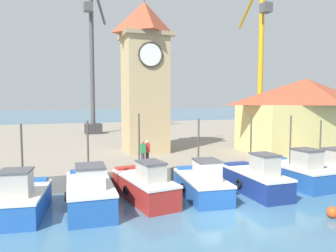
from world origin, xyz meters
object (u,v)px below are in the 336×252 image
Objects in this scene: fishing_boat_far_left at (20,200)px; dock_worker_near_tower at (147,152)px; clock_tower at (145,74)px; warehouse_right at (305,114)px; fishing_boat_center at (256,179)px; port_crane_near at (93,76)px; mooring_buoy at (332,212)px; fishing_boat_right_inner at (327,170)px; fishing_boat_left_inner at (144,186)px; fishing_boat_mid_right at (297,172)px; dock_worker_along_quay at (143,153)px; port_crane_far at (259,78)px; fishing_boat_mid_left at (202,184)px; fishing_boat_left_outer at (90,192)px.

dock_worker_near_tower is at bearing 30.74° from fishing_boat_far_left.
warehouse_right is (12.86, -3.45, -3.23)m from clock_tower.
fishing_boat_center is at bearing -144.19° from warehouse_right.
mooring_buoy is at bearing -76.30° from port_crane_near.
dock_worker_near_tower is at bearing -86.89° from port_crane_near.
warehouse_right is (3.12, 5.69, 3.34)m from fishing_boat_right_inner.
fishing_boat_left_inner is 9.72m from fishing_boat_mid_right.
fishing_boat_left_inner is at bearing 179.90° from fishing_boat_right_inner.
warehouse_right is at bearing 16.03° from fishing_boat_far_left.
clock_tower is 7.92m from dock_worker_along_quay.
fishing_boat_left_inner is at bearing -159.70° from warehouse_right.
fishing_boat_mid_right is (3.38, 0.67, -0.00)m from fishing_boat_center.
fishing_boat_left_inner is 3.29× the size of dock_worker_along_quay.
port_crane_near is at bearing 116.11° from fishing_boat_right_inner.
fishing_boat_far_left is 22.40m from warehouse_right.
warehouse_right is at bearing 20.30° from fishing_boat_left_inner.
fishing_boat_right_inner is 11.97m from dock_worker_along_quay.
fishing_boat_center is at bearing -124.45° from port_crane_far.
fishing_boat_mid_left is at bearing -153.38° from warehouse_right.
port_crane_far is (2.06, 9.64, 3.53)m from warehouse_right.
warehouse_right reaches higher than fishing_boat_far_left.
fishing_boat_far_left reaches higher than mooring_buoy.
fishing_boat_left_inner reaches higher than fishing_boat_far_left.
fishing_boat_far_left is 0.25× the size of port_crane_far.
fishing_boat_far_left is 26.94m from port_crane_near.
mooring_buoy is at bearing -48.33° from fishing_boat_mid_left.
fishing_boat_left_inner is 0.50× the size of warehouse_right.
fishing_boat_left_outer is (3.09, 0.02, 0.04)m from fishing_boat_far_left.
fishing_boat_mid_right reaches higher than fishing_boat_right_inner.
fishing_boat_left_outer is at bearing -119.23° from clock_tower.
fishing_boat_center is 1.01× the size of fishing_boat_right_inner.
fishing_boat_center is at bearing -168.78° from fishing_boat_mid_right.
fishing_boat_right_inner is 0.45× the size of warehouse_right.
fishing_boat_left_outer reaches higher than fishing_boat_right_inner.
fishing_boat_left_outer is 26.40m from port_crane_near.
port_crane_far is at bearing 22.51° from clock_tower.
fishing_boat_right_inner is 28.57m from port_crane_near.
fishing_boat_left_outer is 1.12× the size of fishing_boat_right_inner.
fishing_boat_far_left is 2.72× the size of dock_worker_near_tower.
fishing_boat_left_outer is 12.75m from clock_tower.
mooring_buoy is (-2.34, -5.07, -0.55)m from fishing_boat_mid_right.
fishing_boat_far_left is at bearing -175.74° from fishing_boat_left_inner.
clock_tower is (2.47, 9.13, 6.57)m from fishing_boat_left_inner.
dock_worker_along_quay is (-16.54, -11.70, -5.74)m from port_crane_far.
clock_tower is 0.77× the size of port_crane_far.
fishing_boat_far_left is at bearing -103.42° from port_crane_near.
port_crane_near reaches higher than mooring_buoy.
fishing_boat_left_inner reaches higher than dock_worker_along_quay.
fishing_boat_left_inner is 16.69m from warehouse_right.
port_crane_near is 21.89m from dock_worker_near_tower.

